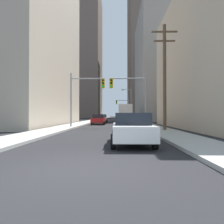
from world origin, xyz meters
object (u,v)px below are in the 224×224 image
traffic_signal_far_right (123,105)px  sedan_red (99,119)px  sedan_white (132,129)px  traffic_signal_near_left (86,91)px  sedan_silver (102,118)px  sedan_grey (126,121)px  city_bus (125,112)px  traffic_signal_near_right (130,91)px

traffic_signal_far_right → sedan_red: bearing=-99.8°
sedan_white → traffic_signal_near_left: 13.04m
sedan_silver → traffic_signal_far_right: (4.42, 18.24, 3.26)m
sedan_red → traffic_signal_near_left: size_ratio=0.71×
sedan_grey → sedan_red: 9.84m
city_bus → sedan_white: bearing=-91.7°
sedan_silver → sedan_red: bearing=-89.4°
sedan_red → traffic_signal_near_right: bearing=-61.4°
sedan_grey → traffic_signal_near_left: traffic_signal_near_left is taller
city_bus → sedan_silver: 7.27m
sedan_silver → traffic_signal_far_right: traffic_signal_far_right is taller
sedan_silver → traffic_signal_near_right: bearing=-73.7°
sedan_silver → traffic_signal_near_right: traffic_signal_near_right is taller
sedan_white → sedan_red: size_ratio=0.99×
traffic_signal_near_left → sedan_white: bearing=-70.9°
sedan_white → sedan_silver: same height
traffic_signal_near_right → traffic_signal_far_right: same height
traffic_signal_near_left → city_bus: bearing=75.8°
sedan_white → traffic_signal_far_right: 44.63m
city_bus → traffic_signal_near_right: bearing=-90.6°
city_bus → sedan_red: city_bus is taller
traffic_signal_far_right → traffic_signal_near_left: bearing=-98.9°
sedan_silver → traffic_signal_near_left: 14.73m
sedan_grey → traffic_signal_near_left: (-4.38, 1.59, 3.27)m
traffic_signal_near_left → traffic_signal_near_right: (4.85, 0.00, 0.01)m
city_bus → traffic_signal_near_left: size_ratio=1.92×
sedan_silver → traffic_signal_near_left: size_ratio=0.71×
sedan_red → traffic_signal_near_right: (4.11, -7.55, 3.28)m
sedan_white → sedan_red: same height
traffic_signal_near_right → city_bus: bearing=89.4°
city_bus → sedan_grey: (-0.69, -21.60, -1.16)m
sedan_grey → city_bus: bearing=88.2°
traffic_signal_near_right → sedan_silver: bearing=106.3°
city_bus → traffic_signal_far_right: traffic_signal_far_right is taller
sedan_white → traffic_signal_near_left: traffic_signal_near_left is taller
traffic_signal_near_left → traffic_signal_far_right: 32.98m
sedan_grey → sedan_silver: (-3.71, 15.94, 0.00)m
city_bus → traffic_signal_near_right: traffic_signal_near_right is taller
sedan_red → sedan_silver: 6.80m
traffic_signal_near_left → traffic_signal_far_right: size_ratio=1.00×
sedan_grey → traffic_signal_near_right: (0.47, 1.59, 3.28)m
city_bus → sedan_red: (-4.33, -12.46, -1.16)m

